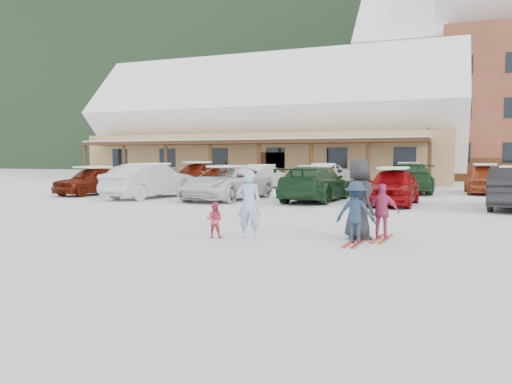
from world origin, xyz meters
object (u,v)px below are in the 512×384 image
at_px(adult_skier, 249,204).
at_px(parked_car_12, 484,179).
at_px(child_navy, 356,212).
at_px(parked_car_0, 93,181).
at_px(day_lodge, 270,131).
at_px(parked_car_9, 262,177).
at_px(parked_car_11, 408,178).
at_px(parked_car_4, 393,186).
at_px(lamp_post, 429,131).
at_px(parked_car_1, 150,181).
at_px(parked_car_3, 315,184).
at_px(toddler_red, 215,220).
at_px(parked_car_7, 159,175).
at_px(bystander_dark, 359,199).
at_px(parked_car_10, 324,177).
at_px(parked_car_2, 226,183).
at_px(child_magenta, 382,212).
at_px(parked_car_8, 198,175).

relative_size(adult_skier, parked_car_12, 0.36).
relative_size(child_navy, parked_car_0, 0.33).
xyz_separation_m(day_lodge, parked_car_9, (3.39, -10.82, -3.25)).
bearing_deg(parked_car_11, day_lodge, -52.82).
xyz_separation_m(day_lodge, parked_car_0, (-2.68, -18.36, -3.25)).
distance_m(day_lodge, child_navy, 30.27).
relative_size(day_lodge, parked_car_4, 6.87).
distance_m(child_navy, parked_car_12, 17.50).
bearing_deg(lamp_post, parked_car_1, -125.12).
xyz_separation_m(lamp_post, parked_car_12, (3.03, -7.53, -2.83)).
xyz_separation_m(adult_skier, parked_car_3, (-1.03, 10.01, -0.05)).
height_order(toddler_red, parked_car_1, parked_car_1).
height_order(parked_car_4, parked_car_7, parked_car_7).
distance_m(bystander_dark, parked_car_11, 15.76).
xyz_separation_m(toddler_red, parked_car_7, (-12.40, 17.28, 0.31)).
distance_m(lamp_post, bystander_dark, 24.27).
distance_m(lamp_post, parked_car_3, 15.66).
height_order(toddler_red, parked_car_10, parked_car_10).
relative_size(parked_car_1, parked_car_4, 1.11).
height_order(child_navy, parked_car_9, parked_car_9).
bearing_deg(parked_car_3, child_navy, 112.73).
bearing_deg(parked_car_12, parked_car_4, -116.60).
xyz_separation_m(child_navy, parked_car_12, (3.49, 17.15, 0.08)).
height_order(lamp_post, parked_car_11, lamp_post).
bearing_deg(child_navy, parked_car_1, -34.96).
distance_m(child_navy, parked_car_11, 16.31).
relative_size(parked_car_3, parked_car_7, 1.02).
bearing_deg(parked_car_0, parked_car_11, 35.77).
distance_m(day_lodge, parked_car_1, 19.32).
height_order(adult_skier, toddler_red, adult_skier).
distance_m(parked_car_7, parked_car_12, 19.05).
xyz_separation_m(parked_car_3, parked_car_4, (3.24, -0.53, -0.02)).
xyz_separation_m(adult_skier, parked_car_7, (-13.17, 17.07, -0.06)).
bearing_deg(parked_car_11, toddler_red, 71.05).
bearing_deg(parked_car_9, day_lodge, -65.77).
bearing_deg(parked_car_2, parked_car_10, 75.52).
relative_size(parked_car_2, parked_car_4, 1.25).
height_order(lamp_post, bystander_dark, lamp_post).
distance_m(parked_car_4, parked_car_10, 8.36).
distance_m(day_lodge, parked_car_0, 18.84).
relative_size(adult_skier, parked_car_3, 0.31).
bearing_deg(parked_car_0, child_navy, -22.76).
height_order(lamp_post, child_magenta, lamp_post).
bearing_deg(parked_car_9, bystander_dark, 124.23).
xyz_separation_m(parked_car_8, parked_car_9, (4.00, 0.50, -0.08)).
relative_size(lamp_post, parked_car_2, 1.20).
distance_m(adult_skier, parked_car_4, 9.73).
height_order(toddler_red, parked_car_12, parked_car_12).
relative_size(lamp_post, adult_skier, 4.05).
bearing_deg(bystander_dark, adult_skier, 69.15).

